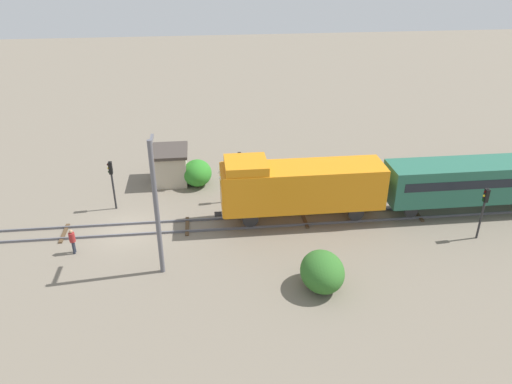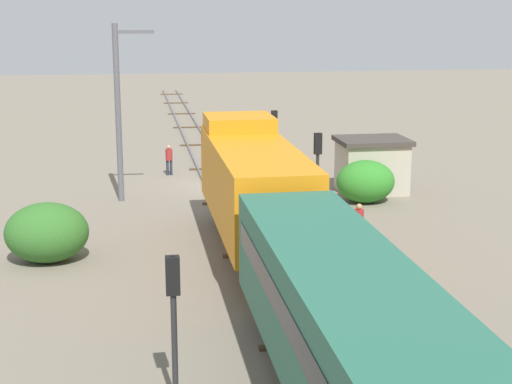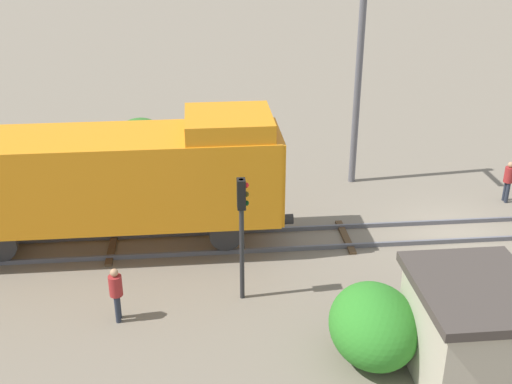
% 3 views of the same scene
% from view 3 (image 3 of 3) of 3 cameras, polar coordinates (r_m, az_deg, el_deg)
% --- Properties ---
extents(ground_plane, '(148.31, 148.31, 0.00)m').
position_cam_3_polar(ground_plane, '(24.47, 17.40, -3.47)').
color(ground_plane, '#756B5B').
extents(railway_track, '(2.40, 98.88, 0.16)m').
position_cam_3_polar(railway_track, '(24.44, 17.43, -3.32)').
color(railway_track, '#595960').
rests_on(railway_track, ground).
extents(locomotive, '(2.90, 11.60, 4.60)m').
position_cam_3_polar(locomotive, '(21.60, -12.14, 1.50)').
color(locomotive, orange).
rests_on(locomotive, railway_track).
extents(traffic_signal_mid, '(0.32, 0.34, 3.92)m').
position_cam_3_polar(traffic_signal_mid, '(18.40, -1.26, -2.25)').
color(traffic_signal_mid, '#262628').
rests_on(traffic_signal_mid, ground).
extents(worker_near_track, '(0.38, 0.38, 1.70)m').
position_cam_3_polar(worker_near_track, '(27.23, 21.53, 1.12)').
color(worker_near_track, '#262B38').
rests_on(worker_near_track, ground).
extents(worker_by_signal, '(0.38, 0.38, 1.70)m').
position_cam_3_polar(worker_by_signal, '(18.70, -12.34, -8.55)').
color(worker_by_signal, '#262B38').
rests_on(worker_by_signal, ground).
extents(catenary_mast, '(1.94, 0.28, 8.41)m').
position_cam_3_polar(catenary_mast, '(26.41, 9.10, 9.82)').
color(catenary_mast, '#595960').
rests_on(catenary_mast, ground).
extents(relay_hut, '(3.50, 2.90, 2.74)m').
position_cam_3_polar(relay_hut, '(16.91, 18.56, -11.70)').
color(relay_hut, '#B2A893').
rests_on(relay_hut, ground).
extents(bush_near, '(3.03, 2.48, 2.20)m').
position_cam_3_polar(bush_near, '(29.23, -10.23, 4.29)').
color(bush_near, '#306726').
rests_on(bush_near, ground).
extents(bush_mid, '(2.81, 2.30, 2.04)m').
position_cam_3_polar(bush_mid, '(17.17, 10.40, -11.60)').
color(bush_mid, '#2D7E26').
rests_on(bush_mid, ground).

